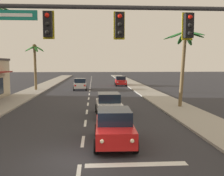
{
  "coord_description": "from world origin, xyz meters",
  "views": [
    {
      "loc": [
        0.56,
        -10.67,
        3.93
      ],
      "look_at": [
        1.84,
        8.0,
        2.2
      ],
      "focal_mm": 43.27,
      "sensor_mm": 36.0,
      "label": 1
    }
  ],
  "objects_px": {
    "sedan_lead_at_stop_bar": "(114,126)",
    "sedan_oncoming_far": "(80,84)",
    "sedan_third_in_queue": "(109,104)",
    "palm_left_third": "(35,59)",
    "traffic_signal_mast": "(164,38)",
    "palm_right_second": "(184,49)",
    "sedan_parked_nearest_kerb": "(121,81)"
  },
  "relations": [
    {
      "from": "palm_left_third",
      "to": "palm_right_second",
      "type": "relative_size",
      "value": 0.96
    },
    {
      "from": "sedan_oncoming_far",
      "to": "sedan_parked_nearest_kerb",
      "type": "bearing_deg",
      "value": 44.61
    },
    {
      "from": "sedan_third_in_queue",
      "to": "sedan_oncoming_far",
      "type": "relative_size",
      "value": 0.99
    },
    {
      "from": "sedan_oncoming_far",
      "to": "sedan_parked_nearest_kerb",
      "type": "height_order",
      "value": "same"
    },
    {
      "from": "traffic_signal_mast",
      "to": "sedan_third_in_queue",
      "type": "height_order",
      "value": "traffic_signal_mast"
    },
    {
      "from": "sedan_third_in_queue",
      "to": "palm_right_second",
      "type": "height_order",
      "value": "palm_right_second"
    },
    {
      "from": "sedan_third_in_queue",
      "to": "sedan_parked_nearest_kerb",
      "type": "relative_size",
      "value": 1.0
    },
    {
      "from": "sedan_third_in_queue",
      "to": "sedan_oncoming_far",
      "type": "height_order",
      "value": "same"
    },
    {
      "from": "sedan_third_in_queue",
      "to": "palm_left_third",
      "type": "xyz_separation_m",
      "value": [
        -9.42,
        19.04,
        3.69
      ]
    },
    {
      "from": "sedan_third_in_queue",
      "to": "palm_right_second",
      "type": "xyz_separation_m",
      "value": [
        6.74,
        2.99,
        4.31
      ]
    },
    {
      "from": "traffic_signal_mast",
      "to": "palm_right_second",
      "type": "xyz_separation_m",
      "value": [
        5.19,
        12.89,
        0.3
      ]
    },
    {
      "from": "sedan_oncoming_far",
      "to": "palm_left_third",
      "type": "xyz_separation_m",
      "value": [
        -6.28,
        -1.07,
        3.69
      ]
    },
    {
      "from": "traffic_signal_mast",
      "to": "palm_right_second",
      "type": "bearing_deg",
      "value": 68.07
    },
    {
      "from": "sedan_lead_at_stop_bar",
      "to": "palm_right_second",
      "type": "height_order",
      "value": "palm_right_second"
    },
    {
      "from": "palm_right_second",
      "to": "traffic_signal_mast",
      "type": "bearing_deg",
      "value": -111.93
    },
    {
      "from": "sedan_third_in_queue",
      "to": "palm_left_third",
      "type": "distance_m",
      "value": 21.56
    },
    {
      "from": "palm_right_second",
      "to": "sedan_third_in_queue",
      "type": "bearing_deg",
      "value": -156.06
    },
    {
      "from": "sedan_parked_nearest_kerb",
      "to": "palm_right_second",
      "type": "distance_m",
      "value": 24.36
    },
    {
      "from": "sedan_third_in_queue",
      "to": "traffic_signal_mast",
      "type": "bearing_deg",
      "value": -81.09
    },
    {
      "from": "sedan_third_in_queue",
      "to": "sedan_lead_at_stop_bar",
      "type": "bearing_deg",
      "value": -91.08
    },
    {
      "from": "sedan_oncoming_far",
      "to": "palm_right_second",
      "type": "xyz_separation_m",
      "value": [
        9.88,
        -17.12,
        4.31
      ]
    },
    {
      "from": "sedan_lead_at_stop_bar",
      "to": "sedan_parked_nearest_kerb",
      "type": "distance_m",
      "value": 34.12
    },
    {
      "from": "sedan_lead_at_stop_bar",
      "to": "sedan_oncoming_far",
      "type": "height_order",
      "value": "same"
    },
    {
      "from": "palm_left_third",
      "to": "palm_right_second",
      "type": "bearing_deg",
      "value": -44.8
    },
    {
      "from": "sedan_third_in_queue",
      "to": "palm_right_second",
      "type": "distance_m",
      "value": 8.54
    },
    {
      "from": "palm_right_second",
      "to": "sedan_lead_at_stop_bar",
      "type": "bearing_deg",
      "value": -124.12
    },
    {
      "from": "traffic_signal_mast",
      "to": "palm_left_third",
      "type": "distance_m",
      "value": 30.95
    },
    {
      "from": "traffic_signal_mast",
      "to": "sedan_lead_at_stop_bar",
      "type": "distance_m",
      "value": 5.14
    },
    {
      "from": "sedan_lead_at_stop_bar",
      "to": "palm_left_third",
      "type": "xyz_separation_m",
      "value": [
        -9.29,
        26.19,
        3.69
      ]
    },
    {
      "from": "sedan_parked_nearest_kerb",
      "to": "palm_right_second",
      "type": "relative_size",
      "value": 0.65
    },
    {
      "from": "traffic_signal_mast",
      "to": "palm_right_second",
      "type": "height_order",
      "value": "palm_right_second"
    },
    {
      "from": "sedan_third_in_queue",
      "to": "palm_right_second",
      "type": "relative_size",
      "value": 0.65
    }
  ]
}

